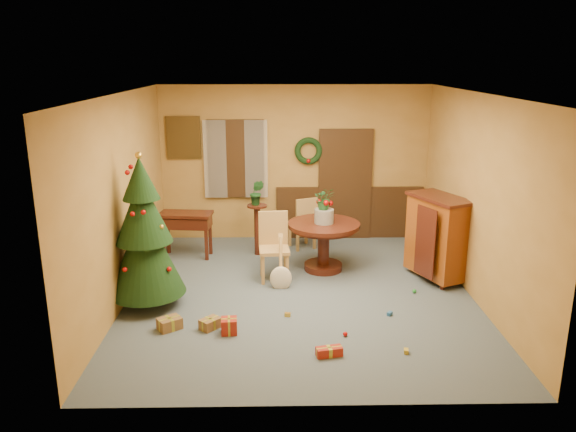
{
  "coord_description": "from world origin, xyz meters",
  "views": [
    {
      "loc": [
        -0.33,
        -7.64,
        3.37
      ],
      "look_at": [
        -0.17,
        0.4,
        1.09
      ],
      "focal_mm": 35.0,
      "sensor_mm": 36.0,
      "label": 1
    }
  ],
  "objects_px": {
    "dining_table": "(324,237)",
    "writing_desk": "(186,224)",
    "christmas_tree": "(144,235)",
    "sideboard": "(438,235)",
    "chair_near": "(274,243)"
  },
  "relations": [
    {
      "from": "sideboard",
      "to": "chair_near",
      "type": "bearing_deg",
      "value": 177.78
    },
    {
      "from": "writing_desk",
      "to": "christmas_tree",
      "type": "bearing_deg",
      "value": -96.81
    },
    {
      "from": "dining_table",
      "to": "writing_desk",
      "type": "distance_m",
      "value": 2.43
    },
    {
      "from": "writing_desk",
      "to": "sideboard",
      "type": "distance_m",
      "value": 4.21
    },
    {
      "from": "writing_desk",
      "to": "chair_near",
      "type": "bearing_deg",
      "value": -33.63
    },
    {
      "from": "dining_table",
      "to": "christmas_tree",
      "type": "bearing_deg",
      "value": -152.88
    },
    {
      "from": "chair_near",
      "to": "sideboard",
      "type": "bearing_deg",
      "value": -2.22
    },
    {
      "from": "dining_table",
      "to": "christmas_tree",
      "type": "relative_size",
      "value": 0.53
    },
    {
      "from": "chair_near",
      "to": "christmas_tree",
      "type": "relative_size",
      "value": 0.49
    },
    {
      "from": "chair_near",
      "to": "sideboard",
      "type": "distance_m",
      "value": 2.55
    },
    {
      "from": "writing_desk",
      "to": "sideboard",
      "type": "relative_size",
      "value": 0.7
    },
    {
      "from": "dining_table",
      "to": "sideboard",
      "type": "bearing_deg",
      "value": -13.83
    },
    {
      "from": "christmas_tree",
      "to": "sideboard",
      "type": "relative_size",
      "value": 1.63
    },
    {
      "from": "christmas_tree",
      "to": "sideboard",
      "type": "xyz_separation_m",
      "value": [
        4.3,
        0.89,
        -0.32
      ]
    },
    {
      "from": "dining_table",
      "to": "chair_near",
      "type": "relative_size",
      "value": 1.1
    }
  ]
}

